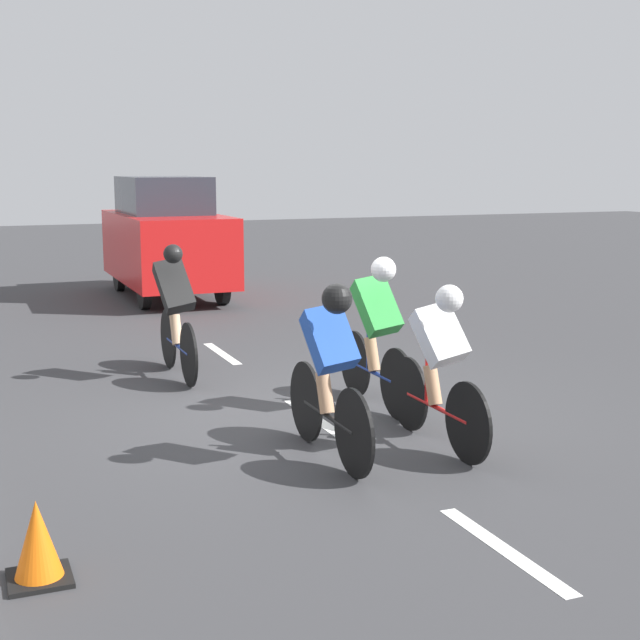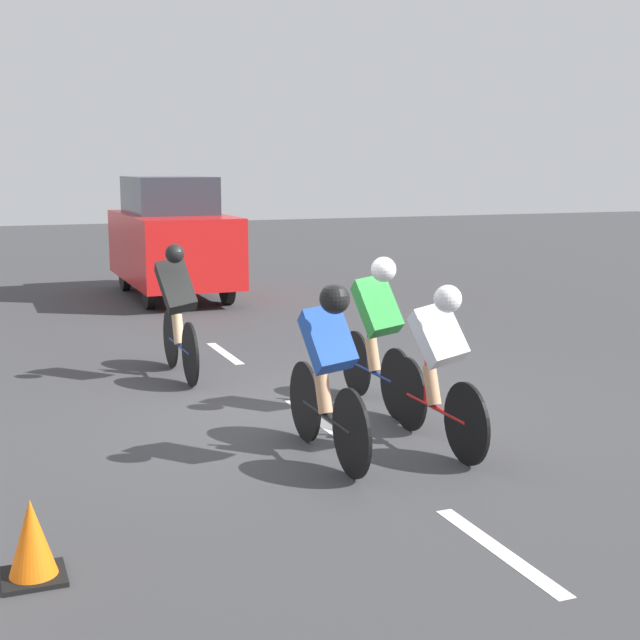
% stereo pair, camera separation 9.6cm
% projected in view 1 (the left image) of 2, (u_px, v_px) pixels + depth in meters
% --- Properties ---
extents(ground_plane, '(60.00, 60.00, 0.00)m').
position_uv_depth(ground_plane, '(308.00, 413.00, 8.68)').
color(ground_plane, '#38383A').
extents(lane_stripe_near, '(0.12, 1.40, 0.01)m').
position_uv_depth(lane_stripe_near, '(504.00, 549.00, 5.61)').
color(lane_stripe_near, white).
rests_on(lane_stripe_near, ground).
extents(lane_stripe_mid, '(0.12, 1.40, 0.01)m').
position_uv_depth(lane_stripe_mid, '(315.00, 418.00, 8.53)').
color(lane_stripe_mid, white).
rests_on(lane_stripe_mid, ground).
extents(lane_stripe_far, '(0.12, 1.40, 0.01)m').
position_uv_depth(lane_stripe_far, '(222.00, 353.00, 11.45)').
color(lane_stripe_far, white).
rests_on(lane_stripe_far, ground).
extents(cyclist_black, '(0.42, 1.71, 1.55)m').
position_uv_depth(cyclist_black, '(176.00, 309.00, 9.99)').
color(cyclist_black, black).
rests_on(cyclist_black, ground).
extents(cyclist_white, '(0.41, 1.69, 1.45)m').
position_uv_depth(cyclist_white, '(439.00, 362.00, 7.48)').
color(cyclist_white, black).
rests_on(cyclist_white, ground).
extents(cyclist_blue, '(0.38, 1.72, 1.50)m').
position_uv_depth(cyclist_blue, '(330.00, 366.00, 7.16)').
color(cyclist_blue, black).
rests_on(cyclist_blue, ground).
extents(cyclist_green, '(0.40, 1.65, 1.54)m').
position_uv_depth(cyclist_green, '(377.00, 328.00, 8.70)').
color(cyclist_green, black).
rests_on(cyclist_green, ground).
extents(support_car, '(1.70, 3.91, 2.19)m').
position_uv_depth(support_car, '(166.00, 238.00, 16.19)').
color(support_car, black).
rests_on(support_car, ground).
extents(traffic_cone, '(0.36, 0.36, 0.49)m').
position_uv_depth(traffic_cone, '(38.00, 542.00, 5.15)').
color(traffic_cone, black).
rests_on(traffic_cone, ground).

